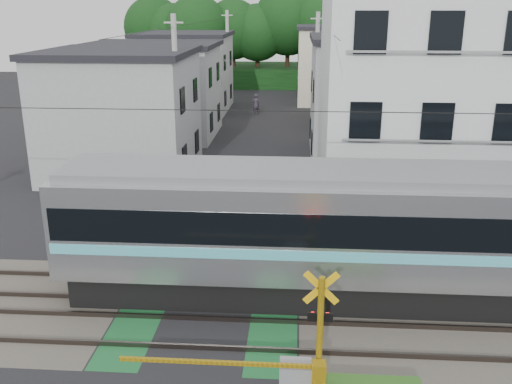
# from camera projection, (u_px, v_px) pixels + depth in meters

# --- Properties ---
(ground) EXTENTS (120.00, 120.00, 0.00)m
(ground) POSITION_uv_depth(u_px,v_px,m) (208.00, 311.00, 16.34)
(ground) COLOR black
(track_bed) EXTENTS (120.00, 120.00, 0.14)m
(track_bed) POSITION_uv_depth(u_px,v_px,m) (208.00, 310.00, 16.33)
(track_bed) COLOR #47423A
(track_bed) RESTS_ON ground
(crossing_signal_near) EXTENTS (4.74, 0.65, 3.09)m
(crossing_signal_near) POSITION_uv_depth(u_px,v_px,m) (299.00, 372.00, 12.48)
(crossing_signal_near) COLOR yellow
(crossing_signal_near) RESTS_ON ground
(crossing_signal_far) EXTENTS (4.74, 0.65, 3.09)m
(crossing_signal_far) POSITION_uv_depth(u_px,v_px,m) (150.00, 237.00, 19.75)
(crossing_signal_far) COLOR yellow
(crossing_signal_far) RESTS_ON ground
(apartment_block) EXTENTS (10.20, 8.36, 9.30)m
(apartment_block) POSITION_uv_depth(u_px,v_px,m) (446.00, 100.00, 23.32)
(apartment_block) COLOR silver
(apartment_block) RESTS_ON ground
(houses_row) EXTENTS (22.07, 31.35, 6.80)m
(houses_row) POSITION_uv_depth(u_px,v_px,m) (266.00, 82.00, 39.88)
(houses_row) COLOR #A0A3A5
(houses_row) RESTS_ON ground
(tree_hill) EXTENTS (40.00, 11.32, 10.50)m
(tree_hill) POSITION_uv_depth(u_px,v_px,m) (279.00, 38.00, 61.09)
(tree_hill) COLOR #123612
(tree_hill) RESTS_ON ground
(catenary) EXTENTS (60.00, 5.04, 7.00)m
(catenary) POSITION_uv_depth(u_px,v_px,m) (433.00, 194.00, 14.82)
(catenary) COLOR #2D2D33
(catenary) RESTS_ON ground
(utility_poles) EXTENTS (7.90, 42.00, 8.00)m
(utility_poles) POSITION_uv_depth(u_px,v_px,m) (244.00, 75.00, 36.95)
(utility_poles) COLOR #A5A5A0
(utility_poles) RESTS_ON ground
(pedestrian) EXTENTS (0.69, 0.53, 1.67)m
(pedestrian) POSITION_uv_depth(u_px,v_px,m) (256.00, 104.00, 45.55)
(pedestrian) COLOR #38313D
(pedestrian) RESTS_ON ground
(weed_patches) EXTENTS (10.25, 8.80, 0.40)m
(weed_patches) POSITION_uv_depth(u_px,v_px,m) (269.00, 310.00, 16.08)
(weed_patches) COLOR #2D5E1E
(weed_patches) RESTS_ON ground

